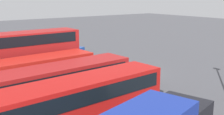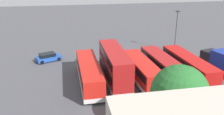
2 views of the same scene
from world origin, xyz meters
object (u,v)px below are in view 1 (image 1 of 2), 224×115
bus_single_deck_third (31,75)px  waste_bin_yellow (150,77)px  bus_single_deck_near_end (80,101)px  bus_single_deck_second (58,84)px  bus_single_deck_fifth (9,58)px  car_hatchback_silver (68,48)px  bus_double_decker_fourth (21,56)px

bus_single_deck_third → waste_bin_yellow: bus_single_deck_third is taller
bus_single_deck_near_end → bus_single_deck_second: size_ratio=1.01×
bus_single_deck_fifth → waste_bin_yellow: 14.07m
bus_single_deck_near_end → bus_single_deck_third: (7.11, 0.32, -0.00)m
bus_single_deck_third → car_hatchback_silver: (13.13, -10.29, -0.92)m
bus_double_decker_fourth → car_hatchback_silver: 13.68m
bus_single_deck_second → waste_bin_yellow: (0.26, -9.34, -1.15)m
bus_single_deck_near_end → bus_single_deck_second: bearing=-5.4°
bus_single_deck_second → bus_single_deck_third: 3.49m
bus_double_decker_fourth → bus_single_deck_fifth: (3.48, -0.01, -0.82)m
car_hatchback_silver → waste_bin_yellow: (-16.29, 0.28, -0.22)m
bus_single_deck_second → bus_double_decker_fourth: size_ratio=1.07×
bus_single_deck_near_end → bus_double_decker_fourth: (10.81, -0.20, 0.82)m
waste_bin_yellow → bus_double_decker_fourth: bearing=54.1°
bus_single_deck_second → waste_bin_yellow: size_ratio=12.17×
bus_single_deck_near_end → bus_single_deck_fifth: (14.29, -0.21, 0.00)m
bus_single_deck_third → waste_bin_yellow: 10.56m
bus_single_deck_fifth → car_hatchback_silver: size_ratio=2.65×
bus_single_deck_second → bus_double_decker_fourth: 7.18m
bus_single_deck_near_end → bus_single_deck_third: 7.11m
bus_single_deck_third → bus_double_decker_fourth: bearing=-8.1°
bus_single_deck_near_end → car_hatchback_silver: size_ratio=2.62×
bus_single_deck_second → bus_single_deck_fifth: (10.61, 0.13, 0.00)m
bus_single_deck_near_end → bus_double_decker_fourth: 10.84m
bus_single_deck_near_end → waste_bin_yellow: (3.94, -9.69, -1.15)m
bus_single_deck_third → bus_single_deck_near_end: bearing=-177.4°
bus_double_decker_fourth → bus_single_deck_fifth: size_ratio=0.91×
bus_double_decker_fourth → car_hatchback_silver: bus_double_decker_fourth is taller
bus_single_deck_third → bus_single_deck_fifth: size_ratio=0.89×
bus_single_deck_second → car_hatchback_silver: size_ratio=2.58×
bus_single_deck_near_end → bus_single_deck_third: bearing=2.6°
bus_single_deck_near_end → waste_bin_yellow: 10.52m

